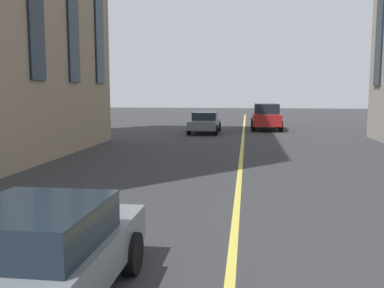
# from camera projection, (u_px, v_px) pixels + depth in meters

# --- Properties ---
(lane_centre_line) EXTENTS (80.00, 0.16, 0.01)m
(lane_centre_line) POSITION_uv_depth(u_px,v_px,m) (238.00, 195.00, 11.29)
(lane_centre_line) COLOR #D8C64C
(lane_centre_line) RESTS_ON ground_plane
(car_grey_far) EXTENTS (4.40, 1.95, 1.37)m
(car_grey_far) POSITION_uv_depth(u_px,v_px,m) (205.00, 122.00, 28.25)
(car_grey_far) COLOR slate
(car_grey_far) RESTS_ON ground_plane
(car_grey_mid) EXTENTS (4.40, 1.95, 1.37)m
(car_grey_mid) POSITION_uv_depth(u_px,v_px,m) (29.00, 263.00, 5.06)
(car_grey_mid) COLOR slate
(car_grey_mid) RESTS_ON ground_plane
(car_red_parked_a) EXTENTS (4.70, 2.14, 1.88)m
(car_red_parked_a) POSITION_uv_depth(u_px,v_px,m) (266.00, 116.00, 30.57)
(car_red_parked_a) COLOR #B21E1E
(car_red_parked_a) RESTS_ON ground_plane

